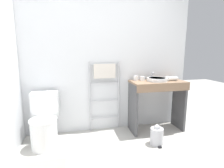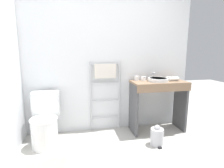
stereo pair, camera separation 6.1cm
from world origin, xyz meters
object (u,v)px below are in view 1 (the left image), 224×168
at_px(sink_basin, 157,79).
at_px(towel_radiator, 105,81).
at_px(toilet, 44,124).
at_px(hair_dryer, 172,78).
at_px(cup_near_edge, 143,78).
at_px(trash_bin, 157,136).
at_px(cup_near_wall, 136,78).

bearing_deg(sink_basin, towel_radiator, 166.02).
relative_size(towel_radiator, sink_basin, 3.53).
xyz_separation_m(toilet, towel_radiator, (0.97, 0.31, 0.55)).
bearing_deg(hair_dryer, sink_basin, -179.61).
xyz_separation_m(sink_basin, cup_near_edge, (-0.22, 0.11, 0.01)).
bearing_deg(trash_bin, toilet, 167.46).
distance_m(toilet, cup_near_wall, 1.64).
relative_size(towel_radiator, trash_bin, 3.86).
relative_size(cup_near_edge, hair_dryer, 0.36).
height_order(towel_radiator, trash_bin, towel_radiator).
distance_m(cup_near_edge, trash_bin, 0.97).
distance_m(sink_basin, cup_near_edge, 0.25).
distance_m(hair_dryer, trash_bin, 1.03).
bearing_deg(toilet, hair_dryer, 2.59).
relative_size(sink_basin, cup_near_wall, 4.28).
xyz_separation_m(toilet, sink_basin, (1.83, 0.09, 0.58)).
bearing_deg(toilet, cup_near_edge, 7.11).
bearing_deg(hair_dryer, trash_bin, -136.73).
bearing_deg(towel_radiator, toilet, -162.21).
relative_size(towel_radiator, cup_near_wall, 15.11).
bearing_deg(toilet, cup_near_wall, 9.32).
height_order(cup_near_wall, hair_dryer, cup_near_wall).
bearing_deg(toilet, sink_basin, 2.93).
bearing_deg(trash_bin, hair_dryer, 43.27).
distance_m(cup_near_wall, trash_bin, 1.01).
relative_size(toilet, towel_radiator, 0.64).
height_order(sink_basin, trash_bin, sink_basin).
xyz_separation_m(cup_near_edge, hair_dryer, (0.51, -0.11, -0.00)).
bearing_deg(towel_radiator, hair_dryer, -10.52).
xyz_separation_m(toilet, hair_dryer, (2.12, 0.10, 0.59)).
height_order(toilet, trash_bin, toilet).
bearing_deg(cup_near_edge, toilet, -172.89).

